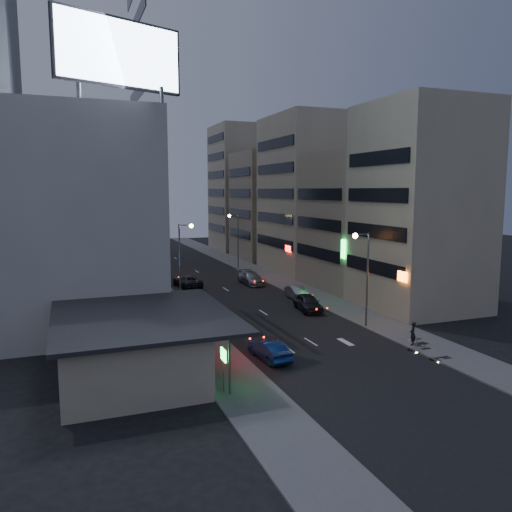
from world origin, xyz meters
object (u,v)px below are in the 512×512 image
parked_car_right_near (308,303)px  scooter_silver_b (416,330)px  parked_car_right_far (251,278)px  scooter_black_b (423,335)px  scooter_silver_a (426,339)px  scooter_blue (423,335)px  parked_car_left (188,281)px  parked_car_right_mid (297,293)px  road_car_blue (269,350)px  road_car_silver (210,307)px  person (413,333)px  scooter_black_a (447,348)px

parked_car_right_near → scooter_silver_b: (3.85, -11.28, -0.14)m
parked_car_right_near → parked_car_right_far: parked_car_right_near is taller
parked_car_right_near → scooter_black_b: bearing=-66.5°
scooter_silver_a → scooter_blue: scooter_silver_a is taller
parked_car_right_near → parked_car_left: (-8.25, 15.84, -0.08)m
parked_car_right_mid → scooter_silver_b: (2.60, -16.33, -0.02)m
parked_car_left → scooter_blue: 30.62m
parked_car_left → scooter_black_b: (11.78, -28.37, -0.08)m
parked_car_right_near → parked_car_right_mid: 5.20m
road_car_blue → scooter_black_b: bearing=170.6°
parked_car_right_far → scooter_black_b: 27.74m
parked_car_left → scooter_silver_a: 31.45m
scooter_black_b → parked_car_right_mid: bearing=-16.4°
parked_car_left → road_car_silver: parked_car_left is taller
scooter_silver_a → parked_car_right_far: bearing=6.6°
parked_car_left → scooter_silver_a: (11.21, -29.38, 0.00)m
parked_car_right_near → scooter_black_b: parked_car_right_near is taller
parked_car_right_near → parked_car_right_far: size_ratio=0.89×
person → scooter_black_a: bearing=67.1°
parked_car_left → person: size_ratio=2.93×
parked_car_left → parked_car_right_far: (7.87, -0.90, 0.05)m
road_car_blue → scooter_silver_a: (11.81, -1.89, 0.04)m
road_car_silver → parked_car_right_far: bearing=-114.6°
road_car_blue → person: bearing=168.5°
scooter_silver_a → scooter_blue: (0.61, 1.13, -0.08)m
road_car_silver → scooter_silver_a: 19.66m
parked_car_right_mid → road_car_silver: 11.04m
parked_car_left → parked_car_right_far: 7.92m
parked_car_left → parked_car_right_far: parked_car_right_far is taller
road_car_silver → scooter_black_b: bearing=141.5°
parked_car_right_far → scooter_black_b: (3.91, -27.47, -0.13)m
person → scooter_blue: size_ratio=1.03×
road_car_silver → person: size_ratio=2.77×
parked_car_right_mid → road_car_silver: size_ratio=0.84×
parked_car_right_far → scooter_blue: 27.63m
person → parked_car_right_mid: bearing=-122.2°
road_car_silver → person: (11.60, -14.67, 0.30)m
road_car_silver → scooter_silver_a: (12.27, -15.36, 0.01)m
scooter_silver_a → person: bearing=44.2°
parked_car_left → parked_car_right_far: size_ratio=0.98×
road_car_blue → scooter_silver_b: 12.71m
parked_car_right_near → road_car_blue: (-8.85, -11.65, -0.12)m
parked_car_left → scooter_silver_b: (12.10, -27.12, -0.06)m
scooter_blue → scooter_silver_b: 1.16m
road_car_silver → scooter_blue: road_car_silver is taller
road_car_blue → road_car_silver: road_car_silver is taller
parked_car_right_mid → road_car_blue: 19.51m
parked_car_right_mid → person: bearing=-84.4°
road_car_silver → parked_car_right_mid: bearing=-153.4°
scooter_black_a → scooter_black_b: scooter_black_a is taller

